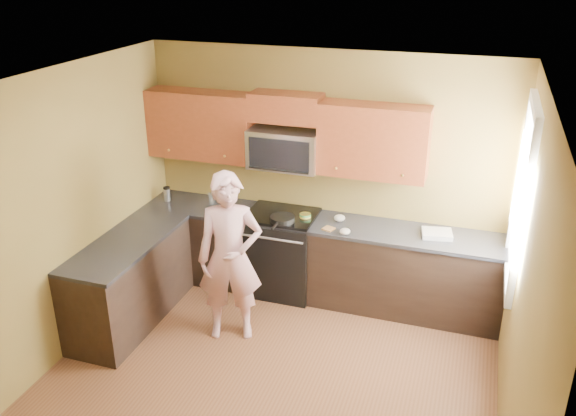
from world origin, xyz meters
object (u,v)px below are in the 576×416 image
at_px(microwave, 285,167).
at_px(stove, 282,252).
at_px(travel_mug, 168,200).
at_px(woman, 230,258).
at_px(butter_tub, 305,220).
at_px(frying_pan, 282,221).

bearing_deg(microwave, stove, -90.00).
height_order(stove, travel_mug, travel_mug).
distance_m(microwave, woman, 1.26).
bearing_deg(travel_mug, woman, -38.95).
xyz_separation_m(stove, woman, (-0.19, -0.98, 0.39)).
bearing_deg(stove, butter_tub, -1.63).
xyz_separation_m(microwave, frying_pan, (0.07, -0.31, -0.50)).
bearing_deg(frying_pan, stove, 115.32).
bearing_deg(travel_mug, frying_pan, -7.31).
height_order(woman, butter_tub, woman).
relative_size(woman, frying_pan, 3.73).
relative_size(stove, frying_pan, 2.04).
bearing_deg(woman, frying_pan, 51.17).
relative_size(stove, woman, 0.55).
xyz_separation_m(frying_pan, travel_mug, (-1.49, 0.19, -0.03)).
bearing_deg(woman, stove, 58.61).
bearing_deg(travel_mug, microwave, 4.81).
height_order(microwave, frying_pan, microwave).
bearing_deg(stove, microwave, 90.00).
bearing_deg(stove, travel_mug, 179.74).
height_order(frying_pan, butter_tub, frying_pan).
height_order(woman, frying_pan, woman).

